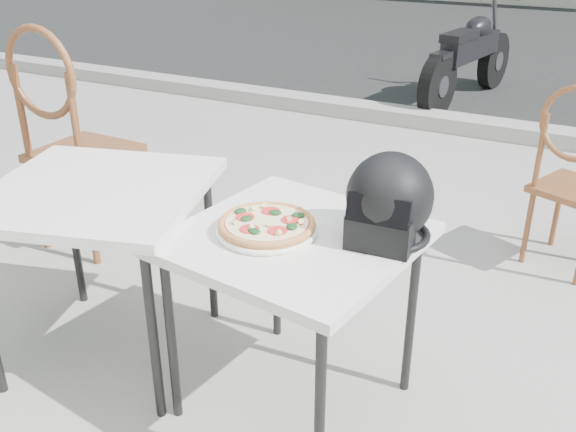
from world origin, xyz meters
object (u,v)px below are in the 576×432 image
at_px(helmet, 388,203).
at_px(cafe_chair_main, 575,171).
at_px(cafe_table_main, 295,251).
at_px(cafe_chair_side, 68,130).
at_px(plate, 267,230).
at_px(cafe_table_side, 97,203).
at_px(motorcycle, 469,58).
at_px(pizza, 267,224).

bearing_deg(helmet, cafe_chair_main, 68.08).
bearing_deg(cafe_table_main, cafe_chair_side, 160.22).
height_order(cafe_chair_main, cafe_chair_side, cafe_chair_side).
xyz_separation_m(cafe_table_main, cafe_chair_main, (0.73, 1.45, -0.10)).
relative_size(plate, cafe_table_side, 0.35).
height_order(helmet, motorcycle, helmet).
bearing_deg(cafe_chair_main, plate, 83.53).
xyz_separation_m(cafe_table_main, helmet, (0.27, 0.11, 0.18)).
bearing_deg(cafe_table_side, helmet, 9.20).
bearing_deg(cafe_table_side, cafe_chair_side, 140.72).
distance_m(cafe_table_main, cafe_chair_main, 1.63).
bearing_deg(motorcycle, pizza, -75.65).
bearing_deg(cafe_chair_side, pizza, 160.06).
height_order(pizza, cafe_chair_side, cafe_chair_side).
relative_size(helmet, motorcycle, 0.17).
bearing_deg(plate, cafe_chair_main, 61.39).
bearing_deg(cafe_table_side, plate, 2.37).
relative_size(cafe_chair_main, cafe_table_side, 1.00).
relative_size(pizza, cafe_chair_main, 0.44).
distance_m(plate, helmet, 0.39).
xyz_separation_m(cafe_chair_main, cafe_chair_side, (-2.24, -0.91, 0.13)).
xyz_separation_m(helmet, cafe_chair_side, (-1.78, 0.44, -0.16)).
bearing_deg(cafe_chair_side, helmet, 168.23).
bearing_deg(cafe_table_side, motorcycle, 85.30).
height_order(helmet, cafe_chair_side, cafe_chair_side).
xyz_separation_m(helmet, motorcycle, (-0.68, 4.23, -0.41)).
distance_m(pizza, cafe_chair_side, 1.54).
bearing_deg(cafe_chair_main, cafe_table_main, 85.55).
distance_m(cafe_table_main, cafe_table_side, 0.77).
height_order(pizza, motorcycle, motorcycle).
bearing_deg(cafe_table_main, plate, -157.99).
distance_m(helmet, cafe_chair_main, 1.45).
bearing_deg(cafe_table_main, motorcycle, 95.38).
bearing_deg(motorcycle, cafe_chair_side, -96.10).
distance_m(pizza, cafe_table_side, 0.69).
distance_m(cafe_table_side, cafe_chair_side, 0.96).
bearing_deg(cafe_chair_main, cafe_chair_side, 44.28).
xyz_separation_m(plate, cafe_table_side, (-0.69, -0.03, -0.04)).
xyz_separation_m(cafe_table_side, cafe_chair_side, (-0.74, 0.61, -0.01)).
xyz_separation_m(cafe_table_main, cafe_table_side, (-0.77, -0.06, 0.04)).
relative_size(helmet, cafe_chair_main, 0.32).
relative_size(cafe_chair_main, cafe_chair_side, 0.80).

